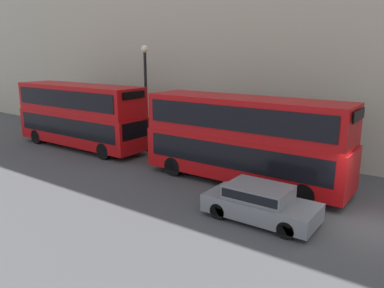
# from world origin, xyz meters

# --- Properties ---
(ground_plane) EXTENTS (200.00, 200.00, 0.00)m
(ground_plane) POSITION_xyz_m (0.00, 0.00, 0.00)
(ground_plane) COLOR #424244
(bus_leading) EXTENTS (2.59, 10.10, 4.20)m
(bus_leading) POSITION_xyz_m (1.60, 5.99, 2.32)
(bus_leading) COLOR #B20C0F
(bus_leading) RESTS_ON ground
(bus_second_in_queue) EXTENTS (2.59, 10.11, 4.22)m
(bus_second_in_queue) POSITION_xyz_m (1.60, 18.21, 2.33)
(bus_second_in_queue) COLOR #B20C0F
(bus_second_in_queue) RESTS_ON ground
(car_dark_sedan) EXTENTS (1.90, 4.26, 1.38)m
(car_dark_sedan) POSITION_xyz_m (-1.80, 3.46, 0.73)
(car_dark_sedan) COLOR slate
(car_dark_sedan) RESTS_ON ground
(street_lamp) EXTENTS (0.44, 0.44, 6.69)m
(street_lamp) POSITION_xyz_m (3.41, 13.91, 4.12)
(street_lamp) COLOR black
(street_lamp) RESTS_ON ground
(pedestrian) EXTENTS (0.36, 0.36, 1.81)m
(pedestrian) POSITION_xyz_m (4.47, 14.79, 0.84)
(pedestrian) COLOR maroon
(pedestrian) RESTS_ON ground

